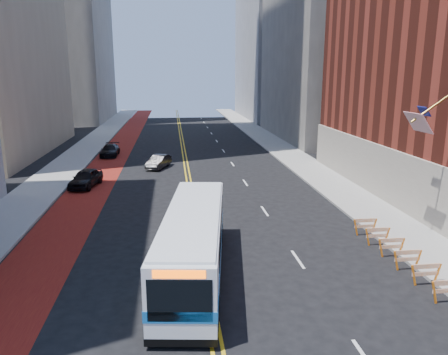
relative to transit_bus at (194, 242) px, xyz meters
name	(u,v)px	position (x,y,z in m)	size (l,w,h in m)	color
ground	(215,335)	(0.48, -4.89, -1.64)	(160.00, 160.00, 0.00)	black
sidewalk_left	(65,167)	(-11.52, 25.11, -1.56)	(4.00, 140.00, 0.15)	gray
sidewalk_right	(300,162)	(12.48, 25.11, -1.56)	(4.00, 140.00, 0.15)	gray
bus_lane_paint	(105,167)	(-7.62, 25.11, -1.63)	(3.60, 140.00, 0.01)	maroon
center_line_inner	(184,165)	(0.30, 25.11, -1.63)	(0.14, 140.00, 0.01)	gold
center_line_outer	(188,165)	(0.66, 25.11, -1.63)	(0.14, 140.00, 0.01)	gold
lane_dashes	(223,151)	(5.28, 33.11, -1.63)	(0.14, 98.20, 0.01)	silver
construction_barriers	(416,264)	(10.08, -1.47, -0.96)	(1.42, 10.91, 1.00)	orange
transit_bus	(194,242)	(0.00, 0.00, 0.00)	(3.97, 11.63, 3.13)	silver
car_a	(86,178)	(-8.04, 17.31, -0.90)	(1.75, 4.34, 1.48)	black
car_b	(159,162)	(-2.26, 24.09, -0.99)	(1.37, 3.92, 1.29)	black
car_c	(110,150)	(-7.92, 31.25, -0.98)	(1.83, 4.49, 1.30)	black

